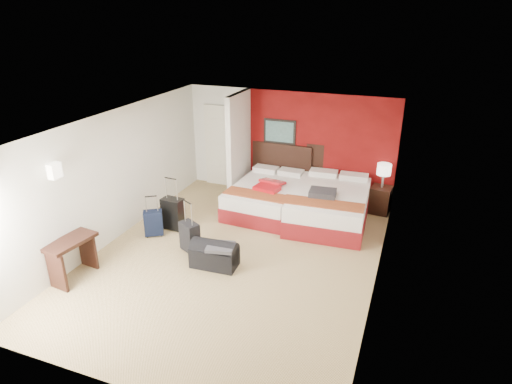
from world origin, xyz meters
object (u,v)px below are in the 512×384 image
at_px(bed_right, 329,206).
at_px(duffel_bag, 214,256).
at_px(suitcase_charcoal, 190,238).
at_px(suitcase_black, 173,215).
at_px(nightstand, 380,200).
at_px(table_lamp, 383,176).
at_px(suitcase_navy, 154,224).
at_px(bed_left, 267,198).
at_px(desk, 73,259).
at_px(red_suitcase_open, 270,185).

distance_m(bed_right, duffel_bag, 2.92).
height_order(bed_right, suitcase_charcoal, bed_right).
height_order(suitcase_black, suitcase_charcoal, suitcase_black).
xyz_separation_m(nightstand, table_lamp, (0.00, 0.00, 0.57)).
relative_size(nightstand, suitcase_charcoal, 1.08).
bearing_deg(suitcase_navy, suitcase_black, 27.84).
bearing_deg(table_lamp, suitcase_charcoal, -136.22).
bearing_deg(bed_right, table_lamp, 36.35).
bearing_deg(suitcase_black, duffel_bag, -31.09).
bearing_deg(duffel_bag, bed_left, 85.06).
xyz_separation_m(nightstand, suitcase_navy, (-4.12, -2.71, -0.05)).
height_order(bed_right, nightstand, bed_right).
bearing_deg(table_lamp, desk, -135.57).
relative_size(suitcase_navy, desk, 0.58).
xyz_separation_m(suitcase_black, desk, (-0.66, -2.14, 0.04)).
bearing_deg(suitcase_charcoal, duffel_bag, 3.26).
bearing_deg(suitcase_navy, red_suitcase_open, 13.28).
relative_size(bed_left, nightstand, 3.37).
bearing_deg(nightstand, duffel_bag, -120.46).
distance_m(bed_right, suitcase_charcoal, 3.08).
height_order(bed_left, suitcase_navy, bed_left).
distance_m(suitcase_navy, desk, 1.81).
bearing_deg(suitcase_charcoal, bed_right, 73.66).
bearing_deg(duffel_bag, desk, -153.56).
height_order(suitcase_charcoal, suitcase_navy, suitcase_charcoal).
bearing_deg(red_suitcase_open, suitcase_charcoal, -101.10).
distance_m(table_lamp, suitcase_charcoal, 4.39).
xyz_separation_m(nightstand, duffel_bag, (-2.49, -3.31, -0.10)).
relative_size(bed_right, nightstand, 3.73).
height_order(bed_left, suitcase_charcoal, bed_left).
height_order(bed_left, bed_right, bed_right).
height_order(duffel_bag, desk, desk).
relative_size(bed_left, suitcase_navy, 4.02).
bearing_deg(bed_left, suitcase_black, -131.22).
distance_m(red_suitcase_open, suitcase_black, 2.17).
bearing_deg(suitcase_black, bed_left, 49.92).
bearing_deg(bed_right, red_suitcase_open, -179.65).
relative_size(bed_right, table_lamp, 4.16).
distance_m(red_suitcase_open, duffel_bag, 2.47).
bearing_deg(suitcase_black, desk, -103.18).
bearing_deg(bed_right, bed_left, 176.08).
relative_size(bed_left, suitcase_black, 3.13).
height_order(bed_right, suitcase_black, bed_right).
bearing_deg(suitcase_charcoal, suitcase_black, 165.79).
distance_m(bed_left, suitcase_charcoal, 2.34).
bearing_deg(suitcase_charcoal, desk, -106.09).
relative_size(nightstand, desk, 0.70).
relative_size(bed_right, suitcase_black, 3.47).
xyz_separation_m(red_suitcase_open, table_lamp, (2.30, 0.88, 0.22)).
xyz_separation_m(bed_left, red_suitcase_open, (0.10, -0.10, 0.35)).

